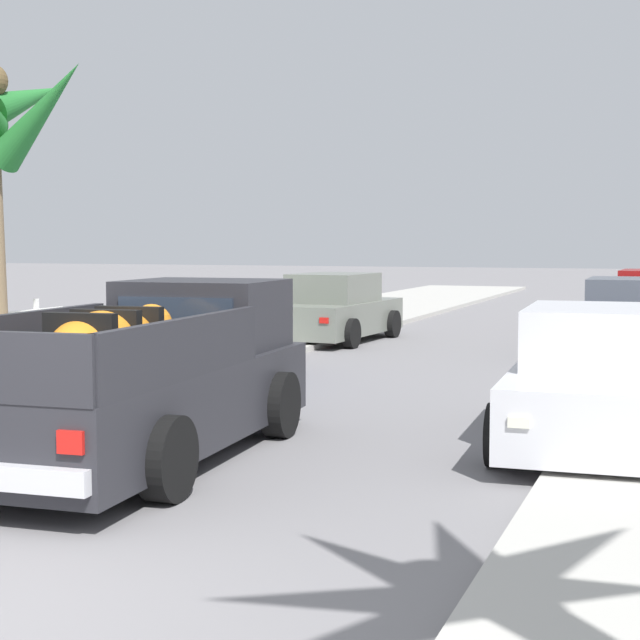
% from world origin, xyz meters
% --- Properties ---
extents(sidewalk_left, '(4.67, 60.00, 0.12)m').
position_xyz_m(sidewalk_left, '(-5.32, 12.00, 0.06)').
color(sidewalk_left, '#B2AFA8').
rests_on(sidewalk_left, ground).
extents(curb_left, '(0.16, 60.00, 0.10)m').
position_xyz_m(curb_left, '(-4.39, 12.00, 0.05)').
color(curb_left, silver).
rests_on(curb_left, ground).
extents(pickup_truck, '(2.45, 5.32, 1.80)m').
position_xyz_m(pickup_truck, '(-1.04, 4.23, 0.81)').
color(pickup_truck, '#28282D').
rests_on(pickup_truck, ground).
extents(car_right_near, '(2.19, 4.33, 1.54)m').
position_xyz_m(car_right_near, '(3.30, 6.43, 0.71)').
color(car_right_near, silver).
rests_on(car_right_near, ground).
extents(car_left_mid, '(2.20, 4.33, 1.54)m').
position_xyz_m(car_left_mid, '(-3.26, 16.13, 0.71)').
color(car_left_mid, slate).
rests_on(car_left_mid, ground).
extents(car_right_mid, '(2.09, 4.29, 1.54)m').
position_xyz_m(car_right_mid, '(3.12, 15.36, 0.71)').
color(car_right_mid, '#474C56').
rests_on(car_right_mid, ground).
extents(car_left_far, '(2.17, 4.32, 1.54)m').
position_xyz_m(car_left_far, '(-3.27, 9.14, 0.71)').
color(car_left_far, navy).
rests_on(car_left_far, ground).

